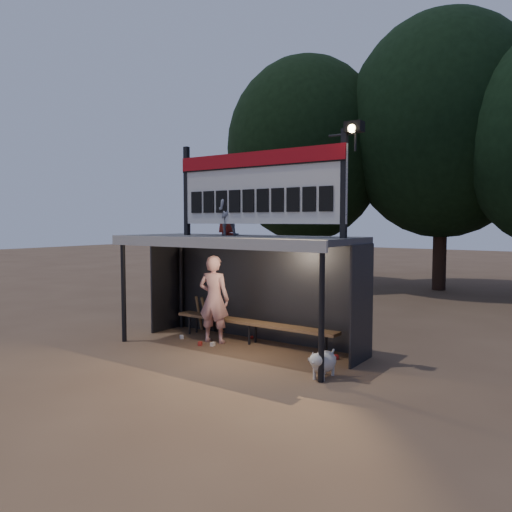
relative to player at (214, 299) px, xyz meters
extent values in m
plane|color=brown|center=(0.74, -0.16, -0.95)|extent=(80.00, 80.00, 0.00)
imported|color=white|center=(0.00, 0.00, 0.00)|extent=(0.78, 0.61, 1.89)
imported|color=slate|center=(0.43, -0.07, 1.88)|extent=(0.62, 0.57, 1.01)
imported|color=#A32419|center=(0.19, 0.20, 1.91)|extent=(0.62, 0.58, 1.07)
cube|color=#3F3F41|center=(0.74, -0.16, 1.31)|extent=(5.00, 2.00, 0.12)
cube|color=beige|center=(0.74, -1.18, 1.27)|extent=(5.10, 0.06, 0.20)
cylinder|color=black|center=(-1.66, -1.06, 0.15)|extent=(0.10, 0.10, 2.20)
cylinder|color=black|center=(3.14, -1.06, 0.15)|extent=(0.10, 0.10, 2.20)
cylinder|color=black|center=(-1.66, 0.74, 0.15)|extent=(0.10, 0.10, 2.20)
cylinder|color=black|center=(3.14, 0.74, 0.15)|extent=(0.10, 0.10, 2.20)
cube|color=black|center=(0.74, 0.84, 0.15)|extent=(5.00, 0.04, 2.20)
cube|color=black|center=(-1.76, 0.34, 0.15)|extent=(0.04, 1.00, 2.20)
cube|color=black|center=(3.24, 0.34, 0.15)|extent=(0.04, 1.00, 2.20)
cylinder|color=black|center=(0.74, 0.84, 1.20)|extent=(5.00, 0.06, 0.06)
cube|color=black|center=(-0.61, -0.16, 2.32)|extent=(0.10, 0.10, 1.90)
cube|color=black|center=(3.09, -0.16, 2.32)|extent=(0.10, 0.10, 1.90)
cube|color=silver|center=(1.24, -0.16, 2.32)|extent=(3.80, 0.08, 1.40)
cube|color=#A60B13|center=(1.24, -0.21, 2.88)|extent=(3.80, 0.04, 0.28)
cube|color=black|center=(1.24, -0.22, 2.73)|extent=(3.80, 0.02, 0.03)
cube|color=black|center=(-0.29, -0.21, 2.07)|extent=(0.27, 0.03, 0.45)
cube|color=black|center=(0.05, -0.21, 2.07)|extent=(0.27, 0.03, 0.45)
cube|color=black|center=(0.39, -0.21, 2.07)|extent=(0.27, 0.03, 0.45)
cube|color=black|center=(0.73, -0.21, 2.07)|extent=(0.27, 0.03, 0.45)
cube|color=black|center=(1.07, -0.21, 2.07)|extent=(0.27, 0.03, 0.45)
cube|color=black|center=(1.41, -0.21, 2.07)|extent=(0.27, 0.03, 0.45)
cube|color=black|center=(1.75, -0.21, 2.07)|extent=(0.27, 0.03, 0.45)
cube|color=black|center=(2.09, -0.21, 2.07)|extent=(0.27, 0.03, 0.45)
cube|color=black|center=(2.43, -0.21, 2.07)|extent=(0.27, 0.03, 0.45)
cube|color=black|center=(2.77, -0.21, 2.07)|extent=(0.27, 0.03, 0.45)
cylinder|color=black|center=(3.04, -0.16, 3.17)|extent=(0.50, 0.04, 0.04)
cylinder|color=black|center=(3.29, -0.16, 3.02)|extent=(0.04, 0.04, 0.30)
cube|color=black|center=(3.29, -0.21, 3.27)|extent=(0.30, 0.22, 0.18)
sphere|color=#FFD88C|center=(3.29, -0.30, 3.23)|extent=(0.14, 0.14, 0.14)
cube|color=brown|center=(0.74, 0.39, -0.50)|extent=(4.00, 0.35, 0.06)
cylinder|color=black|center=(-0.96, 0.27, -0.72)|extent=(0.05, 0.05, 0.45)
cylinder|color=black|center=(-0.96, 0.51, -0.72)|extent=(0.05, 0.05, 0.45)
cylinder|color=black|center=(0.74, 0.27, -0.72)|extent=(0.05, 0.05, 0.45)
cylinder|color=black|center=(0.74, 0.51, -0.72)|extent=(0.05, 0.05, 0.45)
cylinder|color=black|center=(2.44, 0.27, -0.72)|extent=(0.05, 0.05, 0.45)
cylinder|color=black|center=(2.44, 0.51, -0.72)|extent=(0.05, 0.05, 0.45)
cylinder|color=black|center=(-3.26, 9.84, 0.92)|extent=(0.50, 0.50, 3.74)
ellipsoid|color=black|center=(-3.26, 9.84, 4.58)|extent=(6.46, 6.46, 7.48)
cylinder|color=black|center=(1.74, 11.34, 1.14)|extent=(0.50, 0.50, 4.18)
ellipsoid|color=black|center=(1.74, 11.34, 5.23)|extent=(7.22, 7.22, 8.36)
ellipsoid|color=beige|center=(3.07, -0.83, -0.68)|extent=(0.36, 0.58, 0.36)
sphere|color=white|center=(3.07, -1.11, -0.59)|extent=(0.22, 0.22, 0.22)
cone|color=beige|center=(3.07, -1.21, -0.61)|extent=(0.10, 0.10, 0.10)
cone|color=beige|center=(3.02, -1.13, -0.49)|extent=(0.06, 0.06, 0.07)
cone|color=beige|center=(3.12, -1.13, -0.49)|extent=(0.06, 0.06, 0.07)
cylinder|color=beige|center=(2.99, -1.01, -0.86)|extent=(0.05, 0.05, 0.18)
cylinder|color=beige|center=(3.15, -1.01, -0.86)|extent=(0.05, 0.05, 0.18)
cylinder|color=beige|center=(2.99, -0.65, -0.86)|extent=(0.05, 0.05, 0.18)
cylinder|color=beige|center=(3.15, -0.65, -0.86)|extent=(0.05, 0.05, 0.18)
cylinder|color=beige|center=(3.07, -0.53, -0.61)|extent=(0.04, 0.16, 0.14)
cylinder|color=#9C7649|center=(-1.02, 0.66, -0.52)|extent=(0.08, 0.27, 0.84)
cylinder|color=#9F7D4A|center=(-0.82, 0.66, -0.52)|extent=(0.08, 0.30, 0.83)
cylinder|color=black|center=(-0.62, 0.66, -0.52)|extent=(0.08, 0.33, 0.83)
cylinder|color=olive|center=(-0.42, 0.66, -0.52)|extent=(0.07, 0.35, 0.82)
cube|color=#B1281E|center=(-0.06, -0.39, -0.91)|extent=(0.10, 0.12, 0.08)
cylinder|color=silver|center=(2.72, 0.23, -0.91)|extent=(0.13, 0.13, 0.07)
cube|color=silver|center=(0.19, -0.27, -0.91)|extent=(0.07, 0.10, 0.08)
cylinder|color=#AC1F1D|center=(0.48, 0.69, -0.91)|extent=(0.08, 0.13, 0.07)
cube|color=silver|center=(-0.81, -0.16, -0.91)|extent=(0.12, 0.11, 0.08)
cylinder|color=silver|center=(2.44, -0.10, -0.91)|extent=(0.13, 0.09, 0.07)
cube|color=red|center=(2.75, 0.31, -0.91)|extent=(0.12, 0.12, 0.08)
camera|label=1|loc=(6.83, -8.22, 1.67)|focal=35.00mm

